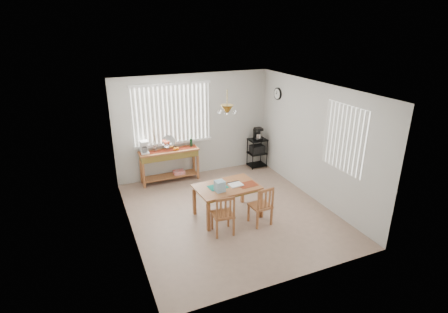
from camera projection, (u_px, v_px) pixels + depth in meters
name	position (u px, v px, depth m)	size (l,w,h in m)	color
ground	(230.00, 213.00, 7.35)	(4.00, 4.50, 0.01)	#9E7D6B
room_shell	(230.00, 135.00, 6.75)	(4.20, 4.70, 2.70)	beige
sideboard	(170.00, 158.00, 8.59)	(1.46, 0.41, 0.82)	#A16136
sideboard_items	(158.00, 146.00, 8.39)	(1.38, 0.34, 0.63)	maroon
wire_cart	(257.00, 150.00, 9.51)	(0.47, 0.37, 0.79)	black
cart_items	(258.00, 134.00, 9.35)	(0.19, 0.22, 0.33)	black
dining_table	(227.00, 189.00, 7.02)	(1.30, 0.89, 0.67)	#A16136
table_items	(224.00, 186.00, 6.83)	(0.98, 0.43, 0.21)	#167C6A
chair_left	(223.00, 215.00, 6.47)	(0.41, 0.41, 0.82)	#A16136
chair_right	(261.00, 206.00, 6.78)	(0.41, 0.41, 0.82)	#A16136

